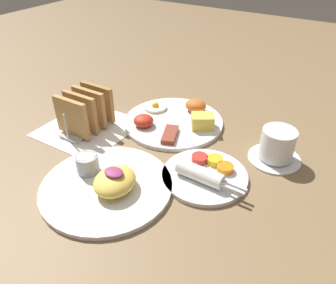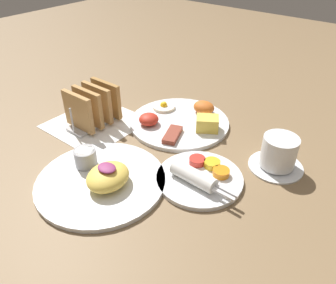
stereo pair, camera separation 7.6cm
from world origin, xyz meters
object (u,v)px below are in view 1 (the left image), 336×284
Objects in this scene: toast_rack at (85,111)px; coffee_cup at (277,146)px; plate_condiments at (205,174)px; plate_foreground at (107,183)px; plate_breakfast at (175,120)px.

toast_rack is 1.23× the size of coffee_cup.
plate_condiments is 1.60× the size of coffee_cup.
plate_foreground is 1.83× the size of toast_rack.
plate_breakfast is 0.98× the size of plate_foreground.
plate_foreground reaches higher than plate_breakfast.
plate_foreground is 0.25m from toast_rack.
coffee_cup reaches higher than plate_condiments.
plate_condiments is 0.36m from toast_rack.
toast_rack is at bearing 176.78° from plate_condiments.
coffee_cup is at bearing -3.76° from plate_breakfast.
coffee_cup is (0.26, 0.28, 0.02)m from plate_foreground.
plate_foreground is at bearing -139.53° from plate_condiments.
plate_breakfast is 1.80× the size of toast_rack.
plate_foreground is (-0.16, -0.13, 0.00)m from plate_condiments.
toast_rack is (-0.35, 0.02, 0.04)m from plate_condiments.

